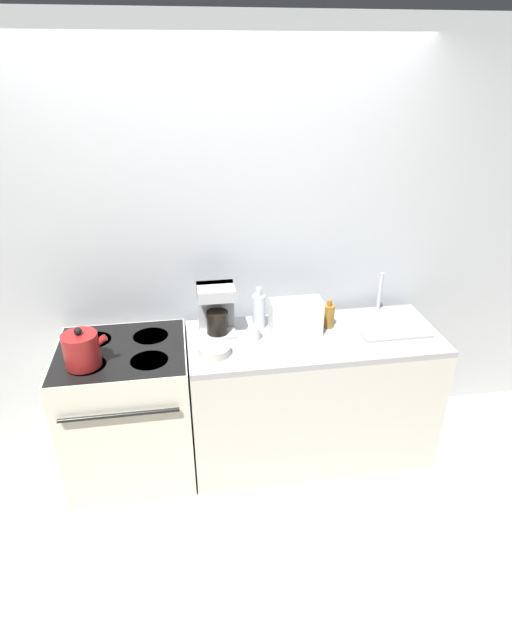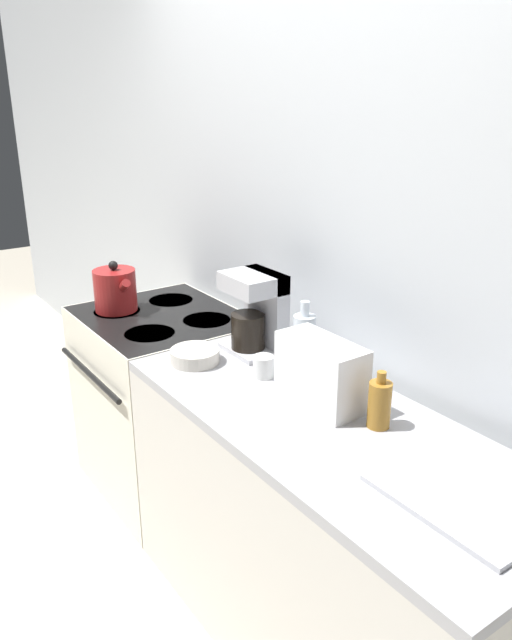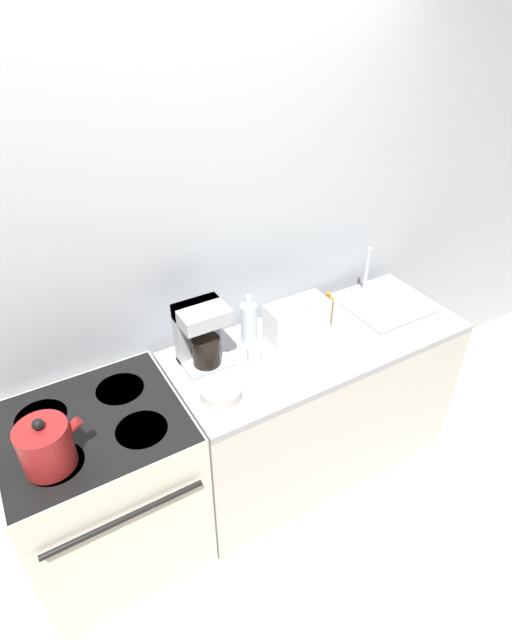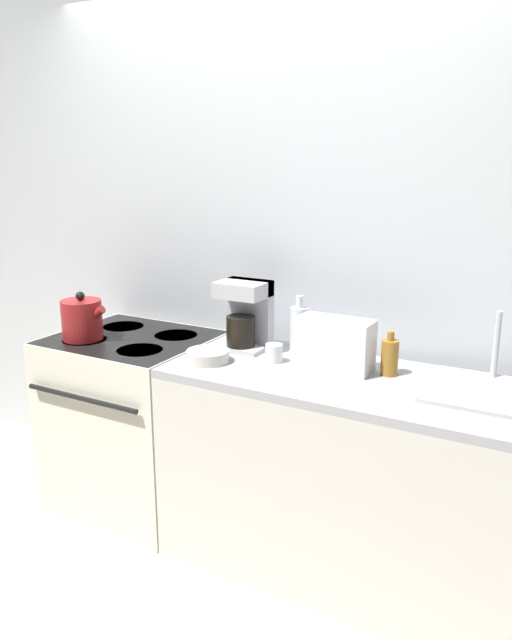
% 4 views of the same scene
% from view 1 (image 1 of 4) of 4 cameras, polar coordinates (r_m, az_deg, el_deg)
% --- Properties ---
extents(ground_plane, '(12.00, 12.00, 0.00)m').
position_cam_1_polar(ground_plane, '(3.26, -2.51, -18.95)').
color(ground_plane, beige).
extents(wall_back, '(8.00, 0.05, 2.60)m').
position_cam_1_polar(wall_back, '(3.14, -4.56, 7.70)').
color(wall_back, silver).
rests_on(wall_back, ground_plane).
extents(stove, '(0.75, 0.70, 0.88)m').
position_cam_1_polar(stove, '(3.22, -14.31, -9.86)').
color(stove, silver).
rests_on(stove, ground_plane).
extents(counter_block, '(1.54, 0.63, 0.88)m').
position_cam_1_polar(counter_block, '(3.29, 6.28, -8.48)').
color(counter_block, silver).
rests_on(counter_block, ground_plane).
extents(kettle, '(0.24, 0.19, 0.23)m').
position_cam_1_polar(kettle, '(2.86, -19.29, -3.23)').
color(kettle, maroon).
rests_on(kettle, stove).
extents(toaster, '(0.31, 0.14, 0.22)m').
position_cam_1_polar(toaster, '(3.02, 4.58, 0.38)').
color(toaster, white).
rests_on(toaster, counter_block).
extents(coffee_maker, '(0.22, 0.19, 0.31)m').
position_cam_1_polar(coffee_maker, '(3.00, -4.56, 1.39)').
color(coffee_maker, '#B7B7BC').
rests_on(coffee_maker, counter_block).
extents(sink_tray, '(0.42, 0.41, 0.28)m').
position_cam_1_polar(sink_tray, '(3.26, 14.72, -0.15)').
color(sink_tray, '#B7B7BC').
rests_on(sink_tray, counter_block).
extents(bottle_amber, '(0.07, 0.07, 0.18)m').
position_cam_1_polar(bottle_amber, '(3.13, 8.31, 0.50)').
color(bottle_amber, '#9E6B23').
rests_on(bottle_amber, counter_block).
extents(bottle_clear, '(0.08, 0.08, 0.27)m').
position_cam_1_polar(bottle_clear, '(3.07, 0.31, 1.04)').
color(bottle_clear, silver).
rests_on(bottle_clear, counter_block).
extents(cup_white, '(0.07, 0.07, 0.08)m').
position_cam_1_polar(cup_white, '(2.97, -0.21, -1.50)').
color(cup_white, white).
rests_on(cup_white, counter_block).
extents(bowl, '(0.18, 0.18, 0.05)m').
position_cam_1_polar(bowl, '(2.84, -4.78, -3.45)').
color(bowl, beige).
rests_on(bowl, counter_block).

